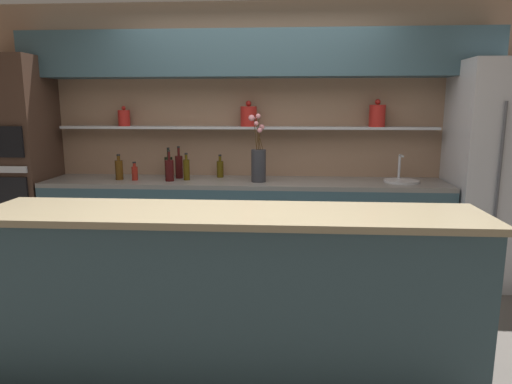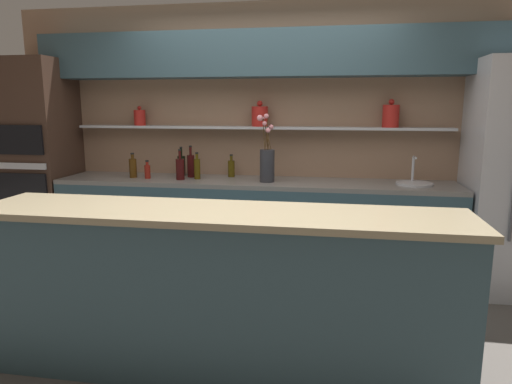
{
  "view_description": "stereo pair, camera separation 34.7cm",
  "coord_description": "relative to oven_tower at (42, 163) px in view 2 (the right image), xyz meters",
  "views": [
    {
      "loc": [
        0.32,
        -3.02,
        1.62
      ],
      "look_at": [
        0.09,
        0.39,
        0.97
      ],
      "focal_mm": 32.0,
      "sensor_mm": 36.0,
      "label": 1
    },
    {
      "loc": [
        0.67,
        -2.97,
        1.62
      ],
      "look_at": [
        0.09,
        0.39,
        0.97
      ],
      "focal_mm": 32.0,
      "sensor_mm": 36.0,
      "label": 2
    }
  ],
  "objects": [
    {
      "name": "bottle_wine_4",
      "position": [
        1.56,
        0.1,
        -0.0
      ],
      "size": [
        0.07,
        0.07,
        0.31
      ],
      "color": "#380C0C",
      "rests_on": "back_counter_unit"
    },
    {
      "name": "back_counter_unit",
      "position": [
        2.21,
        0.0,
        -0.58
      ],
      "size": [
        3.78,
        0.62,
        0.92
      ],
      "color": "#334C56",
      "rests_on": "ground_plane"
    },
    {
      "name": "sink_fixture",
      "position": [
        3.68,
        0.01,
        -0.1
      ],
      "size": [
        0.32,
        0.32,
        0.25
      ],
      "color": "#B7B7BC",
      "rests_on": "back_counter_unit"
    },
    {
      "name": "oven_tower",
      "position": [
        0.0,
        0.0,
        0.0
      ],
      "size": [
        0.6,
        0.64,
        2.08
      ],
      "color": "#3D281E",
      "rests_on": "ground_plane"
    },
    {
      "name": "island_counter",
      "position": [
        2.3,
        -1.69,
        -0.53
      ],
      "size": [
        2.92,
        0.61,
        1.02
      ],
      "color": "#334C56",
      "rests_on": "ground_plane"
    },
    {
      "name": "bottle_wine_2",
      "position": [
        1.52,
        -0.08,
        -0.01
      ],
      "size": [
        0.08,
        0.08,
        0.29
      ],
      "color": "#380C0C",
      "rests_on": "back_counter_unit"
    },
    {
      "name": "bottle_spirit_6",
      "position": [
        1.01,
        -0.03,
        -0.02
      ],
      "size": [
        0.07,
        0.07,
        0.24
      ],
      "color": "#4C2D0C",
      "rests_on": "back_counter_unit"
    },
    {
      "name": "flower_vase",
      "position": [
        2.35,
        -0.06,
        0.07
      ],
      "size": [
        0.16,
        0.16,
        0.63
      ],
      "color": "#2D2D33",
      "rests_on": "back_counter_unit"
    },
    {
      "name": "bottle_oil_3",
      "position": [
        1.66,
        -0.01,
        -0.01
      ],
      "size": [
        0.06,
        0.06,
        0.26
      ],
      "color": "#47380A",
      "rests_on": "back_counter_unit"
    },
    {
      "name": "back_wall_unit",
      "position": [
        2.3,
        0.29,
        0.51
      ],
      "size": [
        5.2,
        0.44,
        2.6
      ],
      "color": "#937056",
      "rests_on": "ground_plane"
    },
    {
      "name": "bottle_wine_1",
      "position": [
        1.44,
        0.17,
        -0.01
      ],
      "size": [
        0.08,
        0.08,
        0.29
      ],
      "color": "black",
      "rests_on": "back_counter_unit"
    },
    {
      "name": "bottle_sauce_0",
      "position": [
        1.17,
        -0.05,
        -0.05
      ],
      "size": [
        0.06,
        0.06,
        0.18
      ],
      "color": "maroon",
      "rests_on": "back_counter_unit"
    },
    {
      "name": "ground_plane",
      "position": [
        2.3,
        -1.24,
        -1.04
      ],
      "size": [
        12.0,
        12.0,
        0.0
      ],
      "primitive_type": "plane",
      "color": "#4C4742"
    },
    {
      "name": "bottle_oil_5",
      "position": [
        1.96,
        0.18,
        -0.03
      ],
      "size": [
        0.07,
        0.07,
        0.23
      ],
      "color": "#47380A",
      "rests_on": "back_counter_unit"
    }
  ]
}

